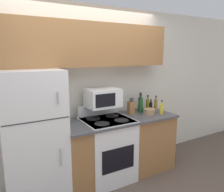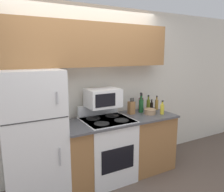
{
  "view_description": "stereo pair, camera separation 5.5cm",
  "coord_description": "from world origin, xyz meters",
  "px_view_note": "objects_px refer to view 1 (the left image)",
  "views": [
    {
      "loc": [
        -1.3,
        -2.34,
        1.84
      ],
      "look_at": [
        0.21,
        0.28,
        1.25
      ],
      "focal_mm": 35.0,
      "sensor_mm": 36.0,
      "label": 1
    },
    {
      "loc": [
        -1.25,
        -2.37,
        1.84
      ],
      "look_at": [
        0.21,
        0.28,
        1.25
      ],
      "focal_mm": 35.0,
      "sensor_mm": 36.0,
      "label": 2
    }
  ],
  "objects_px": {
    "knife_block": "(131,108)",
    "bottle_cooking_spray": "(162,109)",
    "microwave": "(103,98)",
    "stove": "(107,148)",
    "refrigerator": "(33,137)",
    "bottle_vinegar": "(156,104)",
    "bowl": "(150,111)",
    "bottle_wine_green": "(141,105)",
    "bottle_olive_oil": "(148,104)",
    "bottle_wine_red": "(140,103)",
    "bottle_soy_sauce": "(151,106)"
  },
  "relations": [
    {
      "from": "microwave",
      "to": "bottle_olive_oil",
      "type": "relative_size",
      "value": 1.84
    },
    {
      "from": "bottle_cooking_spray",
      "to": "refrigerator",
      "type": "bearing_deg",
      "value": 174.81
    },
    {
      "from": "knife_block",
      "to": "bottle_olive_oil",
      "type": "height_order",
      "value": "bottle_olive_oil"
    },
    {
      "from": "bottle_wine_red",
      "to": "refrigerator",
      "type": "bearing_deg",
      "value": -174.16
    },
    {
      "from": "knife_block",
      "to": "bottle_cooking_spray",
      "type": "xyz_separation_m",
      "value": [
        0.42,
        -0.24,
        -0.02
      ]
    },
    {
      "from": "bottle_wine_green",
      "to": "bowl",
      "type": "bearing_deg",
      "value": -69.76
    },
    {
      "from": "knife_block",
      "to": "bottle_wine_green",
      "type": "bearing_deg",
      "value": 1.99
    },
    {
      "from": "refrigerator",
      "to": "bottle_olive_oil",
      "type": "distance_m",
      "value": 1.88
    },
    {
      "from": "microwave",
      "to": "knife_block",
      "type": "distance_m",
      "value": 0.53
    },
    {
      "from": "bottle_wine_red",
      "to": "bottle_wine_green",
      "type": "bearing_deg",
      "value": -124.89
    },
    {
      "from": "bottle_soy_sauce",
      "to": "bottle_wine_green",
      "type": "relative_size",
      "value": 0.6
    },
    {
      "from": "refrigerator",
      "to": "bottle_wine_red",
      "type": "distance_m",
      "value": 1.79
    },
    {
      "from": "bottle_olive_oil",
      "to": "bowl",
      "type": "bearing_deg",
      "value": -120.98
    },
    {
      "from": "microwave",
      "to": "bowl",
      "type": "relative_size",
      "value": 2.56
    },
    {
      "from": "bottle_vinegar",
      "to": "bottle_wine_red",
      "type": "bearing_deg",
      "value": 160.09
    },
    {
      "from": "bowl",
      "to": "bottle_olive_oil",
      "type": "relative_size",
      "value": 0.72
    },
    {
      "from": "stove",
      "to": "bottle_olive_oil",
      "type": "relative_size",
      "value": 4.13
    },
    {
      "from": "knife_block",
      "to": "bottle_cooking_spray",
      "type": "height_order",
      "value": "knife_block"
    },
    {
      "from": "microwave",
      "to": "bottle_cooking_spray",
      "type": "distance_m",
      "value": 0.97
    },
    {
      "from": "bottle_olive_oil",
      "to": "bottle_soy_sauce",
      "type": "distance_m",
      "value": 0.08
    },
    {
      "from": "bowl",
      "to": "bottle_wine_red",
      "type": "xyz_separation_m",
      "value": [
        0.01,
        0.26,
        0.07
      ]
    },
    {
      "from": "microwave",
      "to": "bowl",
      "type": "bearing_deg",
      "value": -12.63
    },
    {
      "from": "bottle_vinegar",
      "to": "knife_block",
      "type": "bearing_deg",
      "value": -178.07
    },
    {
      "from": "bottle_cooking_spray",
      "to": "bottle_soy_sauce",
      "type": "relative_size",
      "value": 1.22
    },
    {
      "from": "microwave",
      "to": "bottle_wine_red",
      "type": "relative_size",
      "value": 1.59
    },
    {
      "from": "bottle_cooking_spray",
      "to": "bottle_olive_oil",
      "type": "bearing_deg",
      "value": 99.45
    },
    {
      "from": "knife_block",
      "to": "bottle_wine_green",
      "type": "distance_m",
      "value": 0.19
    },
    {
      "from": "microwave",
      "to": "bottle_vinegar",
      "type": "xyz_separation_m",
      "value": [
        1.02,
        0.0,
        -0.21
      ]
    },
    {
      "from": "bottle_wine_red",
      "to": "bottle_soy_sauce",
      "type": "height_order",
      "value": "bottle_wine_red"
    },
    {
      "from": "bowl",
      "to": "bottle_wine_red",
      "type": "distance_m",
      "value": 0.27
    },
    {
      "from": "bottle_wine_red",
      "to": "bottle_vinegar",
      "type": "distance_m",
      "value": 0.28
    },
    {
      "from": "bottle_cooking_spray",
      "to": "bottle_olive_oil",
      "type": "distance_m",
      "value": 0.29
    },
    {
      "from": "bottle_cooking_spray",
      "to": "bottle_vinegar",
      "type": "bearing_deg",
      "value": 67.75
    },
    {
      "from": "bottle_olive_oil",
      "to": "bottle_vinegar",
      "type": "relative_size",
      "value": 1.08
    },
    {
      "from": "bottle_olive_oil",
      "to": "bottle_vinegar",
      "type": "bearing_deg",
      "value": -10.21
    },
    {
      "from": "bottle_wine_red",
      "to": "microwave",
      "type": "bearing_deg",
      "value": -172.79
    },
    {
      "from": "stove",
      "to": "knife_block",
      "type": "distance_m",
      "value": 0.73
    },
    {
      "from": "knife_block",
      "to": "bottle_vinegar",
      "type": "xyz_separation_m",
      "value": [
        0.53,
        0.02,
        -0.01
      ]
    },
    {
      "from": "bottle_wine_red",
      "to": "bottle_wine_green",
      "type": "relative_size",
      "value": 1.0
    },
    {
      "from": "stove",
      "to": "bottle_cooking_spray",
      "type": "height_order",
      "value": "bottle_cooking_spray"
    },
    {
      "from": "knife_block",
      "to": "stove",
      "type": "bearing_deg",
      "value": -167.45
    },
    {
      "from": "bowl",
      "to": "bottle_olive_oil",
      "type": "distance_m",
      "value": 0.24
    },
    {
      "from": "refrigerator",
      "to": "bottle_vinegar",
      "type": "height_order",
      "value": "refrigerator"
    },
    {
      "from": "knife_block",
      "to": "bottle_cooking_spray",
      "type": "bearing_deg",
      "value": -30.25
    },
    {
      "from": "microwave",
      "to": "bottle_cooking_spray",
      "type": "relative_size",
      "value": 2.17
    },
    {
      "from": "bottle_wine_green",
      "to": "microwave",
      "type": "bearing_deg",
      "value": 179.28
    },
    {
      "from": "stove",
      "to": "bowl",
      "type": "bearing_deg",
      "value": -3.25
    },
    {
      "from": "bowl",
      "to": "bottle_cooking_spray",
      "type": "relative_size",
      "value": 0.85
    },
    {
      "from": "bowl",
      "to": "bottle_soy_sauce",
      "type": "bearing_deg",
      "value": 46.3
    },
    {
      "from": "bowl",
      "to": "bottle_vinegar",
      "type": "distance_m",
      "value": 0.33
    }
  ]
}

